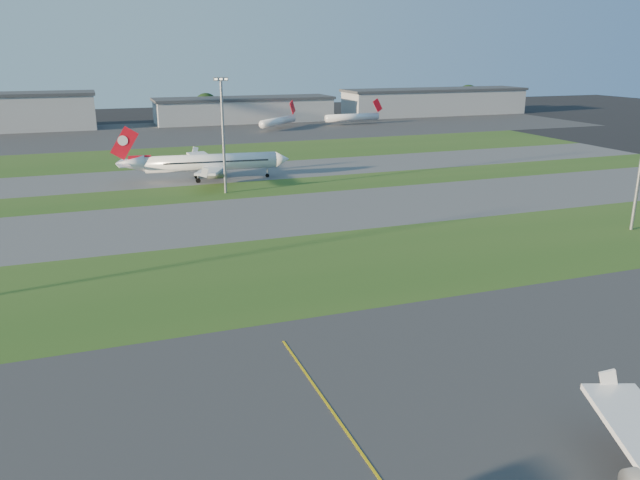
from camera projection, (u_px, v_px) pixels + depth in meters
name	position (u px, v px, depth m)	size (l,w,h in m)	color
grass_strip_a	(204.00, 282.00, 87.86)	(300.00, 34.00, 0.01)	#2B521B
taxiway_a	(173.00, 224.00, 117.50)	(300.00, 32.00, 0.01)	#515154
grass_strip_b	(158.00, 196.00, 139.96)	(300.00, 18.00, 0.01)	#2B521B
taxiway_b	(149.00, 178.00, 159.73)	(300.00, 26.00, 0.01)	#515154
grass_strip_c	(138.00, 159.00, 189.37)	(300.00, 40.00, 0.01)	#2B521B
apron_far	(125.00, 135.00, 243.27)	(400.00, 80.00, 0.01)	#333335
airliner_taxiing	(210.00, 163.00, 156.31)	(40.30, 34.05, 12.58)	white
mini_jet_near	(278.00, 121.00, 260.99)	(21.70, 21.20, 9.48)	white
mini_jet_far	(353.00, 117.00, 276.85)	(28.62, 5.79, 9.48)	white
light_mast_centre	(223.00, 128.00, 138.83)	(3.20, 0.70, 25.80)	gray
hangar_west	(4.00, 112.00, 253.15)	(71.40, 23.00, 15.20)	#A2A5AA
hangar_east	(244.00, 109.00, 286.76)	(81.60, 23.00, 11.20)	#A2A5AA
hangar_far_east	(435.00, 102.00, 319.50)	(96.90, 23.00, 13.20)	#A2A5AA
tree_mid_west	(70.00, 112.00, 271.81)	(9.90, 9.90, 10.80)	black
tree_mid_east	(206.00, 105.00, 294.04)	(11.55, 11.55, 12.60)	black
tree_east	(354.00, 103.00, 317.20)	(10.45, 10.45, 11.40)	black
tree_far_east	(468.00, 96.00, 343.54)	(12.65, 12.65, 13.80)	black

